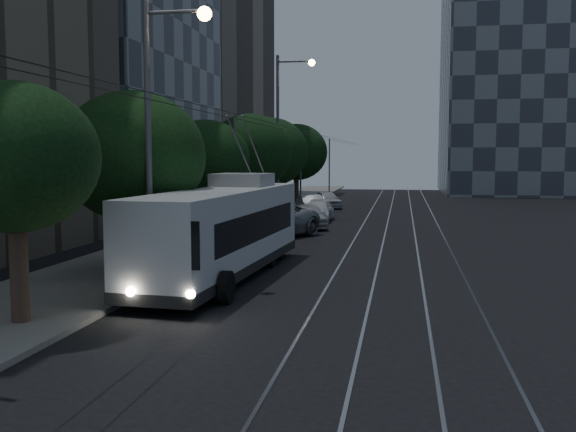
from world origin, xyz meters
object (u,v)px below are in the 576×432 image
at_px(trolleybus, 223,231).
at_px(car_white_a, 309,216).
at_px(car_white_d, 327,200).
at_px(streetlamp_near, 160,116).
at_px(streetlamp_far, 284,122).
at_px(pickup_silver, 265,221).
at_px(car_white_b, 318,211).
at_px(car_white_c, 311,205).

relative_size(trolleybus, car_white_a, 2.81).
bearing_deg(trolleybus, car_white_d, 93.40).
relative_size(streetlamp_near, streetlamp_far, 0.83).
relative_size(pickup_silver, car_white_a, 1.54).
height_order(pickup_silver, car_white_a, pickup_silver).
relative_size(car_white_b, car_white_c, 1.05).
xyz_separation_m(car_white_a, car_white_d, (-0.60, 14.26, -0.03)).
bearing_deg(streetlamp_far, car_white_a, -65.21).
distance_m(trolleybus, streetlamp_near, 4.51).
xyz_separation_m(car_white_c, streetlamp_near, (-1.04, -25.86, 4.69)).
height_order(pickup_silver, streetlamp_near, streetlamp_near).
distance_m(streetlamp_near, streetlamp_far, 22.71).
bearing_deg(car_white_a, car_white_c, 79.09).
height_order(trolleybus, pickup_silver, trolleybus).
bearing_deg(car_white_a, streetlamp_near, -114.99).
bearing_deg(pickup_silver, car_white_a, 98.79).
xyz_separation_m(pickup_silver, streetlamp_near, (-0.62, -12.30, 4.50)).
distance_m(trolleybus, car_white_b, 19.44).
distance_m(trolleybus, car_white_a, 15.49).
height_order(car_white_d, streetlamp_near, streetlamp_near).
xyz_separation_m(pickup_silver, car_white_b, (1.48, 9.12, -0.25)).
bearing_deg(car_white_c, trolleybus, -108.71).
height_order(car_white_a, car_white_b, car_white_a).
height_order(trolleybus, streetlamp_near, streetlamp_near).
height_order(pickup_silver, car_white_c, pickup_silver).
xyz_separation_m(streetlamp_near, streetlamp_far, (-0.31, 22.69, 1.00)).
height_order(trolleybus, car_white_c, trolleybus).
relative_size(car_white_a, streetlamp_far, 0.39).
bearing_deg(car_white_c, pickup_silver, -111.36).
distance_m(pickup_silver, car_white_b, 9.25).
relative_size(pickup_silver, streetlamp_near, 0.73).
height_order(pickup_silver, car_white_d, pickup_silver).
bearing_deg(car_white_b, car_white_c, 103.17).
bearing_deg(pickup_silver, car_white_c, 113.02).
distance_m(pickup_silver, streetlamp_near, 13.11).
bearing_deg(car_white_d, trolleybus, -113.99).
bearing_deg(streetlamp_far, pickup_silver, -84.90).
xyz_separation_m(pickup_silver, car_white_d, (0.88, 19.43, -0.22)).
bearing_deg(car_white_c, car_white_a, -102.36).
bearing_deg(streetlamp_far, car_white_c, 67.00).
height_order(pickup_silver, car_white_b, pickup_silver).
bearing_deg(pickup_silver, streetlamp_near, -68.10).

